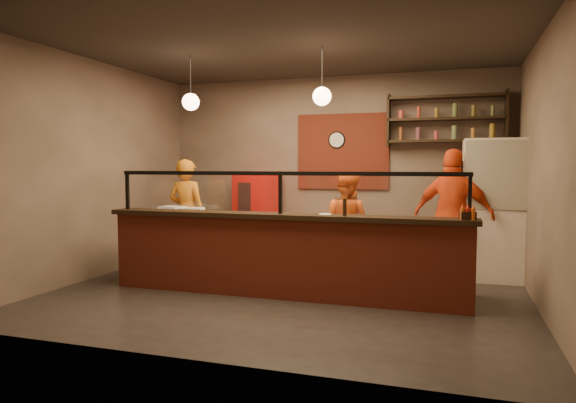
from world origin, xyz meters
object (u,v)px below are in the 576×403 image
(cook_right, at_px, (453,215))
(condiment_caddy, at_px, (468,216))
(pizza_dough, at_px, (377,224))
(wall_clock, at_px, (337,140))
(cook_left, at_px, (187,214))
(red_cooler, at_px, (257,216))
(cook_mid, at_px, (346,224))
(pepper_mill, at_px, (345,207))
(fridge, at_px, (493,209))

(cook_right, distance_m, condiment_caddy, 1.67)
(pizza_dough, bearing_deg, wall_clock, 115.47)
(cook_left, xyz_separation_m, red_cooler, (0.78, 1.12, -0.11))
(cook_mid, distance_m, cook_right, 1.53)
(cook_mid, bearing_deg, pepper_mill, 121.39)
(cook_right, xyz_separation_m, fridge, (0.55, 0.36, 0.07))
(cook_right, bearing_deg, pizza_dough, 58.24)
(fridge, distance_m, condiment_caddy, 2.06)
(cook_left, xyz_separation_m, condiment_caddy, (4.25, -1.37, 0.23))
(cook_left, distance_m, fridge, 4.70)
(cook_left, distance_m, red_cooler, 1.37)
(wall_clock, distance_m, cook_left, 2.85)
(condiment_caddy, relative_size, pepper_mill, 0.79)
(cook_right, bearing_deg, red_cooler, -2.51)
(wall_clock, bearing_deg, cook_left, -146.43)
(fridge, xyz_separation_m, condiment_caddy, (-0.40, -2.02, 0.09))
(cook_mid, xyz_separation_m, pepper_mill, (0.29, -1.54, 0.38))
(cook_right, xyz_separation_m, pizza_dough, (-0.93, -0.99, -0.04))
(wall_clock, height_order, pizza_dough, wall_clock)
(pepper_mill, bearing_deg, cook_right, 53.11)
(cook_left, relative_size, fridge, 0.86)
(wall_clock, xyz_separation_m, fridge, (2.50, -0.78, -1.08))
(pizza_dough, bearing_deg, cook_right, 46.63)
(cook_left, height_order, pizza_dough, cook_left)
(cook_right, bearing_deg, pepper_mill, 64.72)
(fridge, distance_m, pizza_dough, 2.01)
(cook_left, distance_m, cook_mid, 2.59)
(cook_right, bearing_deg, wall_clock, -18.81)
(cook_right, height_order, condiment_caddy, cook_right)
(cook_right, height_order, red_cooler, cook_right)
(cook_left, bearing_deg, wall_clock, -143.17)
(pepper_mill, bearing_deg, red_cooler, 130.10)
(fridge, xyz_separation_m, pizza_dough, (-1.48, -1.35, -0.11))
(fridge, distance_m, red_cooler, 3.91)
(cook_mid, bearing_deg, pizza_dough, 144.34)
(fridge, bearing_deg, pepper_mill, -133.22)
(cook_left, distance_m, pizza_dough, 3.24)
(cook_mid, relative_size, pepper_mill, 7.55)
(cook_left, bearing_deg, red_cooler, -121.70)
(cook_left, xyz_separation_m, fridge, (4.65, 0.64, 0.14))
(cook_left, xyz_separation_m, pepper_mill, (2.87, -1.36, 0.28))
(cook_mid, distance_m, red_cooler, 2.03)
(cook_mid, bearing_deg, red_cooler, -6.70)
(cook_right, bearing_deg, cook_left, 15.54)
(cook_mid, bearing_deg, condiment_caddy, 157.94)
(cook_right, bearing_deg, fridge, -134.98)
(wall_clock, height_order, condiment_caddy, wall_clock)
(fridge, distance_m, pepper_mill, 2.69)
(condiment_caddy, bearing_deg, pepper_mill, 179.48)
(condiment_caddy, bearing_deg, red_cooler, 144.33)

